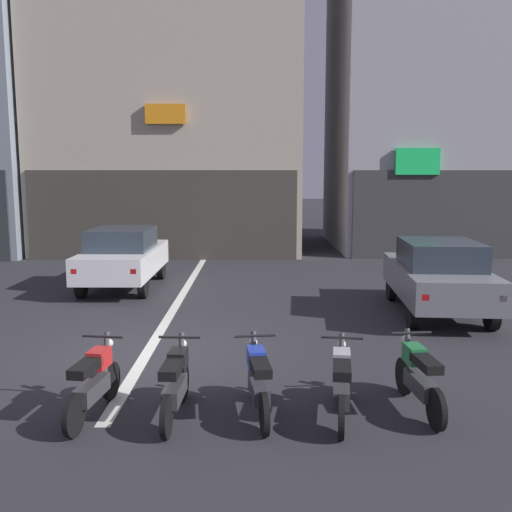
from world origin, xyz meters
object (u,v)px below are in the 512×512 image
Objects in this scene: car_grey_parked_kerbside at (436,274)px; motorcycle_black_row_left_mid at (174,382)px; motorcycle_silver_row_right_mid at (340,383)px; car_white_crossing_near at (122,256)px; motorcycle_red_row_leftmost at (92,382)px; motorcycle_blue_row_centre at (257,380)px; motorcycle_green_row_rightmost at (417,377)px.

car_grey_parked_kerbside reaches higher than motorcycle_black_row_left_mid.
car_grey_parked_kerbside reaches higher than motorcycle_silver_row_right_mid.
motorcycle_black_row_left_mid is at bearing -133.09° from car_grey_parked_kerbside.
motorcycle_silver_row_right_mid is at bearing -0.55° from motorcycle_black_row_left_mid.
car_white_crossing_near reaches higher than motorcycle_black_row_left_mid.
motorcycle_red_row_leftmost is 3.16m from motorcycle_silver_row_right_mid.
car_grey_parked_kerbside is 7.38m from motorcycle_black_row_left_mid.
motorcycle_blue_row_centre is at bearing 0.91° from motorcycle_red_row_leftmost.
motorcycle_silver_row_right_mid is (1.06, -0.09, 0.00)m from motorcycle_blue_row_centre.
car_grey_parked_kerbside is 8.11m from motorcycle_red_row_leftmost.
car_grey_parked_kerbside is (7.59, -2.87, 0.00)m from car_white_crossing_near.
car_white_crossing_near is at bearing 159.27° from car_grey_parked_kerbside.
motorcycle_blue_row_centre is 1.00× the size of motorcycle_silver_row_right_mid.
motorcycle_blue_row_centre is (3.61, -8.19, -0.43)m from car_white_crossing_near.
motorcycle_blue_row_centre is at bearing -66.19° from car_white_crossing_near.
motorcycle_blue_row_centre and motorcycle_silver_row_right_mid have the same top height.
motorcycle_blue_row_centre is 1.06m from motorcycle_silver_row_right_mid.
motorcycle_green_row_rightmost is at bearing 12.09° from motorcycle_silver_row_right_mid.
motorcycle_red_row_leftmost is at bearing -177.66° from motorcycle_green_row_rightmost.
car_grey_parked_kerbside is 2.53× the size of motorcycle_red_row_leftmost.
motorcycle_green_row_rightmost is (3.16, 0.20, 0.00)m from motorcycle_black_row_left_mid.
car_white_crossing_near is 9.88m from motorcycle_green_row_rightmost.
car_grey_parked_kerbside is at bearing 70.10° from motorcycle_green_row_rightmost.
car_white_crossing_near reaches higher than motorcycle_green_row_rightmost.
motorcycle_black_row_left_mid is 2.11m from motorcycle_silver_row_right_mid.
motorcycle_silver_row_right_mid is at bearing -167.91° from motorcycle_green_row_rightmost.
motorcycle_green_row_rightmost is (-1.87, -5.17, -0.43)m from car_grey_parked_kerbside.
motorcycle_red_row_leftmost and motorcycle_silver_row_right_mid have the same top height.
motorcycle_green_row_rightmost is (4.21, 0.17, 0.00)m from motorcycle_red_row_leftmost.
motorcycle_black_row_left_mid is at bearing 179.45° from motorcycle_silver_row_right_mid.
motorcycle_black_row_left_mid is 1.00× the size of motorcycle_green_row_rightmost.
car_white_crossing_near is at bearing 125.40° from motorcycle_green_row_rightmost.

